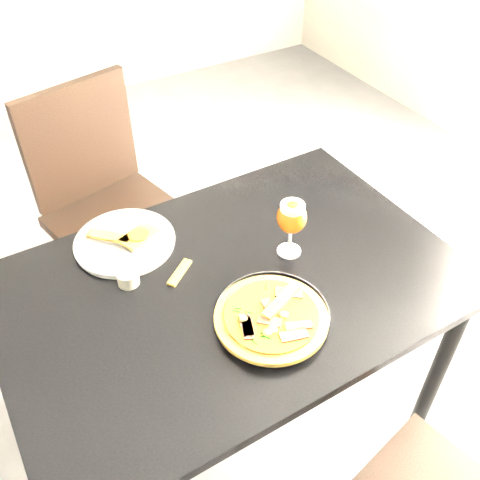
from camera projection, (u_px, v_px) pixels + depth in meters
dining_table at (232, 303)px, 1.47m from camera, size 1.21×0.82×0.75m
chair_far at (109, 204)px, 2.01m from camera, size 0.54×0.54×0.97m
plate_main at (272, 314)px, 1.32m from camera, size 0.36×0.36×0.01m
pizza at (271, 316)px, 1.29m from camera, size 0.28×0.28×0.03m
plate_second at (125, 242)px, 1.51m from camera, size 0.36×0.36×0.02m
crust_scraps at (129, 236)px, 1.51m from camera, size 0.19×0.14×0.01m
loose_crust at (180, 272)px, 1.43m from camera, size 0.09×0.08×0.01m
sauce_cup at (128, 277)px, 1.39m from camera, size 0.06×0.06×0.04m
beer_glass at (292, 218)px, 1.41m from camera, size 0.08×0.08×0.17m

